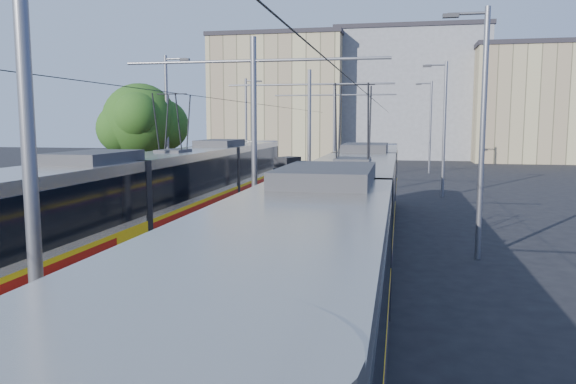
# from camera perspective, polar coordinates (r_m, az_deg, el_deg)

# --- Properties ---
(ground) EXTENTS (160.00, 160.00, 0.00)m
(ground) POSITION_cam_1_polar(r_m,az_deg,el_deg) (12.64, -12.84, -13.59)
(ground) COLOR black
(ground) RESTS_ON ground
(platform) EXTENTS (4.00, 50.00, 0.30)m
(platform) POSITION_cam_1_polar(r_m,az_deg,el_deg) (28.52, 1.19, -1.56)
(platform) COLOR gray
(platform) RESTS_ON ground
(tactile_strip_left) EXTENTS (0.70, 50.00, 0.01)m
(tactile_strip_left) POSITION_cam_1_polar(r_m,az_deg,el_deg) (28.79, -1.65, -1.17)
(tactile_strip_left) COLOR gray
(tactile_strip_left) RESTS_ON platform
(tactile_strip_right) EXTENTS (0.70, 50.00, 0.01)m
(tactile_strip_right) POSITION_cam_1_polar(r_m,az_deg,el_deg) (28.28, 4.08, -1.33)
(tactile_strip_right) COLOR gray
(tactile_strip_right) RESTS_ON platform
(rails) EXTENTS (8.71, 70.00, 0.03)m
(rails) POSITION_cam_1_polar(r_m,az_deg,el_deg) (28.54, 1.19, -1.82)
(rails) COLOR gray
(rails) RESTS_ON ground
(tram_left) EXTENTS (2.43, 28.54, 5.50)m
(tram_left) POSITION_cam_1_polar(r_m,az_deg,el_deg) (22.14, -11.48, -0.12)
(tram_left) COLOR black
(tram_left) RESTS_ON ground
(tram_right) EXTENTS (2.43, 29.68, 5.50)m
(tram_right) POSITION_cam_1_polar(r_m,az_deg,el_deg) (16.57, 6.53, -1.88)
(tram_right) COLOR black
(tram_right) RESTS_ON ground
(catenary) EXTENTS (9.20, 70.00, 7.00)m
(catenary) POSITION_cam_1_polar(r_m,az_deg,el_deg) (25.40, 0.08, 7.29)
(catenary) COLOR slate
(catenary) RESTS_ON platform
(street_lamps) EXTENTS (15.18, 38.22, 8.00)m
(street_lamps) POSITION_cam_1_polar(r_m,az_deg,el_deg) (32.15, 2.47, 6.62)
(street_lamps) COLOR slate
(street_lamps) RESTS_ON ground
(shelter) EXTENTS (1.13, 1.38, 2.63)m
(shelter) POSITION_cam_1_polar(r_m,az_deg,el_deg) (24.73, -0.04, 0.69)
(shelter) COLOR black
(shelter) RESTS_ON platform
(tree) EXTENTS (4.53, 4.19, 6.58)m
(tree) POSITION_cam_1_polar(r_m,az_deg,el_deg) (32.40, -14.21, 6.90)
(tree) COLOR #382314
(tree) RESTS_ON ground
(building_left) EXTENTS (16.32, 12.24, 15.14)m
(building_left) POSITION_cam_1_polar(r_m,az_deg,el_deg) (72.39, -0.65, 9.55)
(building_left) COLOR tan
(building_left) RESTS_ON ground
(building_centre) EXTENTS (18.36, 14.28, 15.94)m
(building_centre) POSITION_cam_1_polar(r_m,az_deg,el_deg) (74.86, 12.25, 9.62)
(building_centre) COLOR gray
(building_centre) RESTS_ON ground
(building_right) EXTENTS (14.28, 10.20, 13.15)m
(building_right) POSITION_cam_1_polar(r_m,az_deg,el_deg) (70.43, 23.88, 8.22)
(building_right) COLOR tan
(building_right) RESTS_ON ground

